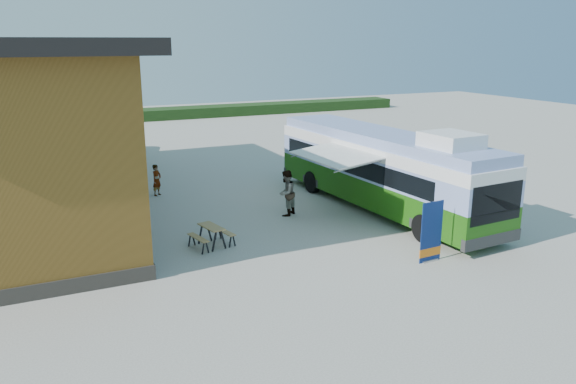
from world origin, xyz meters
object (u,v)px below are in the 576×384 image
picnic_table (211,231)px  slurry_tanker (106,139)px  person_b (286,193)px  bus (382,167)px  person_a (157,180)px  banner (431,237)px

picnic_table → slurry_tanker: (-1.22, 18.90, 0.63)m
slurry_tanker → person_b: bearing=-55.6°
bus → person_a: bearing=139.3°
picnic_table → person_a: 8.01m
banner → person_b: bearing=104.5°
person_b → banner: bearing=71.0°
person_b → slurry_tanker: 17.40m
banner → bus: bearing=67.8°
picnic_table → person_b: person_b is taller
banner → picnic_table: bearing=140.6°
picnic_table → person_b: (4.13, 2.34, 0.41)m
picnic_table → person_a: bearing=79.6°
banner → slurry_tanker: bearing=104.3°
person_a → bus: bearing=-77.0°
picnic_table → person_a: size_ratio=1.05×
picnic_table → banner: bearing=-48.2°
picnic_table → slurry_tanker: bearing=81.2°
picnic_table → bus: bearing=-2.8°
bus → banner: size_ratio=6.18×
banner → slurry_tanker: 24.71m
bus → person_b: bus is taller
person_a → person_b: person_b is taller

